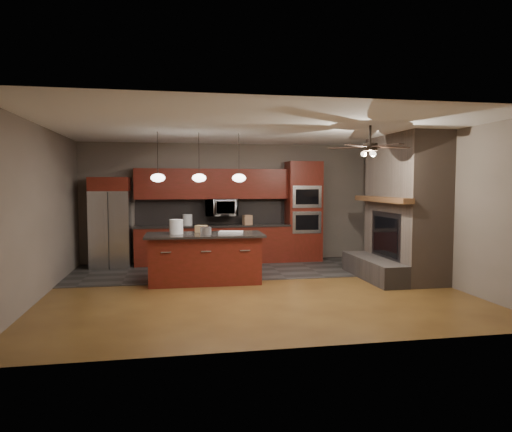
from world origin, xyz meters
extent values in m
plane|color=brown|center=(0.00, 0.00, 0.00)|extent=(7.00, 7.00, 0.00)
cube|color=white|center=(0.00, 0.00, 2.80)|extent=(7.00, 6.00, 0.02)
cube|color=#76695E|center=(0.00, 3.00, 1.40)|extent=(7.00, 0.02, 2.80)
cube|color=#76695E|center=(3.50, 0.00, 1.40)|extent=(0.02, 6.00, 2.80)
cube|color=#76695E|center=(-3.50, 0.00, 1.40)|extent=(0.02, 6.00, 2.80)
cube|color=#34322F|center=(0.00, 1.80, 0.01)|extent=(7.00, 2.40, 0.01)
cube|color=#786455|center=(3.10, 0.40, 1.40)|extent=(0.80, 2.00, 2.80)
cube|color=#4D443F|center=(2.45, 0.40, 0.20)|extent=(0.50, 2.00, 0.40)
cube|color=#2D2D30|center=(2.72, 0.40, 0.83)|extent=(0.05, 1.20, 0.95)
cube|color=black|center=(2.70, 0.40, 0.83)|extent=(0.02, 1.00, 0.75)
cube|color=brown|center=(2.60, 0.40, 1.55)|extent=(0.22, 2.10, 0.10)
cube|color=maroon|center=(-0.48, 2.70, 0.43)|extent=(3.55, 0.60, 0.86)
cube|color=black|center=(-0.48, 2.70, 0.88)|extent=(3.59, 0.64, 0.04)
cube|color=black|center=(-0.48, 2.98, 1.20)|extent=(3.55, 0.03, 0.60)
cube|color=maroon|center=(-0.48, 2.83, 1.85)|extent=(3.55, 0.35, 0.70)
cube|color=maroon|center=(1.70, 2.70, 1.19)|extent=(0.80, 0.60, 2.38)
cube|color=silver|center=(1.70, 2.40, 0.95)|extent=(0.70, 0.03, 0.52)
cube|color=black|center=(1.70, 2.38, 0.95)|extent=(0.55, 0.02, 0.35)
cube|color=silver|center=(1.70, 2.40, 1.55)|extent=(0.70, 0.03, 0.52)
cube|color=black|center=(1.70, 2.38, 1.55)|extent=(0.55, 0.02, 0.35)
imported|color=silver|center=(-0.27, 2.75, 1.30)|extent=(0.73, 0.41, 0.50)
cube|color=silver|center=(-2.75, 2.62, 0.85)|extent=(0.85, 0.72, 1.70)
cube|color=#2D2D30|center=(-2.75, 2.26, 0.85)|extent=(0.02, 0.02, 1.68)
cube|color=silver|center=(-2.85, 2.25, 0.90)|extent=(0.03, 0.03, 0.85)
cube|color=silver|center=(-2.65, 2.25, 0.90)|extent=(0.03, 0.03, 0.85)
cube|color=maroon|center=(-2.75, 2.62, 1.85)|extent=(0.85, 0.72, 0.30)
cube|color=maroon|center=(-0.81, 0.64, 0.44)|extent=(2.04, 0.88, 0.88)
cube|color=black|center=(-0.81, 0.64, 0.90)|extent=(2.20, 1.03, 0.04)
cylinder|color=white|center=(-1.33, 0.70, 1.05)|extent=(0.30, 0.30, 0.27)
cylinder|color=silver|center=(-0.80, 0.49, 0.99)|extent=(0.25, 0.25, 0.14)
cube|color=white|center=(-0.32, 0.57, 0.94)|extent=(0.50, 0.40, 0.04)
cube|color=tan|center=(-0.85, 0.91, 0.99)|extent=(0.26, 0.23, 0.13)
cylinder|color=silver|center=(-1.06, 2.70, 1.03)|extent=(0.28, 0.28, 0.25)
cube|color=tan|center=(0.33, 2.65, 1.01)|extent=(0.23, 0.20, 0.22)
cylinder|color=black|center=(-1.65, 0.70, 2.41)|extent=(0.01, 0.01, 0.78)
ellipsoid|color=white|center=(-1.65, 0.70, 1.96)|extent=(0.26, 0.26, 0.16)
cylinder|color=black|center=(-0.90, 0.70, 2.41)|extent=(0.01, 0.01, 0.78)
ellipsoid|color=white|center=(-0.90, 0.70, 1.96)|extent=(0.26, 0.26, 0.16)
cylinder|color=black|center=(-0.15, 0.70, 2.41)|extent=(0.01, 0.01, 0.78)
ellipsoid|color=white|center=(-0.15, 0.70, 1.96)|extent=(0.26, 0.26, 0.16)
cylinder|color=black|center=(1.80, -0.80, 2.65)|extent=(0.04, 0.04, 0.30)
cylinder|color=black|center=(1.80, -0.80, 2.45)|extent=(0.24, 0.24, 0.12)
cube|color=black|center=(2.18, -0.80, 2.45)|extent=(0.60, 0.12, 0.01)
cube|color=black|center=(1.92, -0.44, 2.45)|extent=(0.30, 0.61, 0.01)
cube|color=black|center=(1.49, -0.58, 2.45)|extent=(0.56, 0.45, 0.01)
cube|color=black|center=(1.49, -1.02, 2.45)|extent=(0.56, 0.45, 0.01)
cube|color=black|center=(1.92, -1.16, 2.45)|extent=(0.30, 0.61, 0.01)
camera|label=1|loc=(-1.39, -7.86, 1.84)|focal=32.00mm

